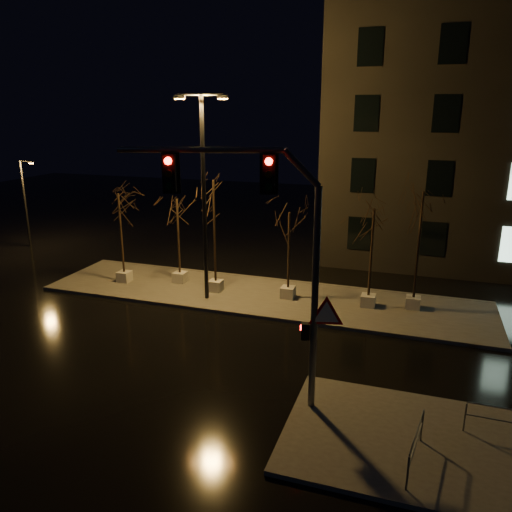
% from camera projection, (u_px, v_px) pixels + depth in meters
% --- Properties ---
extents(ground, '(90.00, 90.00, 0.00)m').
position_uv_depth(ground, '(213.00, 350.00, 19.40)').
color(ground, black).
rests_on(ground, ground).
extents(median, '(22.00, 5.00, 0.15)m').
position_uv_depth(median, '(260.00, 296.00, 24.84)').
color(median, '#474540').
rests_on(median, ground).
extents(sidewalk_corner, '(7.00, 5.00, 0.15)m').
position_uv_depth(sidewalk_corner, '(410.00, 442.00, 13.91)').
color(sidewalk_corner, '#474540').
rests_on(sidewalk_corner, ground).
extents(tree_0, '(1.80, 1.80, 4.86)m').
position_uv_depth(tree_0, '(120.00, 214.00, 25.68)').
color(tree_0, '#ABA89F').
rests_on(tree_0, median).
extents(tree_1, '(1.80, 1.80, 4.59)m').
position_uv_depth(tree_1, '(178.00, 218.00, 25.64)').
color(tree_1, '#ABA89F').
rests_on(tree_1, median).
extents(tree_2, '(1.80, 1.80, 5.76)m').
position_uv_depth(tree_2, '(214.00, 206.00, 24.11)').
color(tree_2, '#ABA89F').
rests_on(tree_2, median).
extents(tree_3, '(1.80, 1.80, 4.34)m').
position_uv_depth(tree_3, '(289.00, 232.00, 23.48)').
color(tree_3, '#ABA89F').
rests_on(tree_3, median).
extents(tree_4, '(1.80, 1.80, 4.75)m').
position_uv_depth(tree_4, '(373.00, 231.00, 22.34)').
color(tree_4, '#ABA89F').
rests_on(tree_4, median).
extents(tree_5, '(1.80, 1.80, 5.57)m').
position_uv_depth(tree_5, '(421.00, 219.00, 21.93)').
color(tree_5, '#ABA89F').
rests_on(tree_5, median).
extents(traffic_signal_mast, '(6.25, 1.74, 7.86)m').
position_uv_depth(traffic_signal_mast, '(272.00, 244.00, 14.12)').
color(traffic_signal_mast, '#53565A').
rests_on(traffic_signal_mast, sidewalk_corner).
extents(streetlight_main, '(2.35, 0.89, 9.52)m').
position_uv_depth(streetlight_main, '(204.00, 186.00, 22.82)').
color(streetlight_main, black).
rests_on(streetlight_main, median).
extents(streetlight_far, '(1.14, 0.20, 5.83)m').
position_uv_depth(streetlight_far, '(26.00, 200.00, 33.26)').
color(streetlight_far, black).
rests_on(streetlight_far, ground).
extents(guard_rail_a, '(2.22, 0.09, 0.96)m').
position_uv_depth(guard_rail_a, '(508.00, 419.00, 13.75)').
color(guard_rail_a, '#53565A').
rests_on(guard_rail_a, sidewalk_corner).
extents(guard_rail_b, '(0.35, 2.12, 1.01)m').
position_uv_depth(guard_rail_b, '(416.00, 442.00, 12.76)').
color(guard_rail_b, '#53565A').
rests_on(guard_rail_b, sidewalk_corner).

